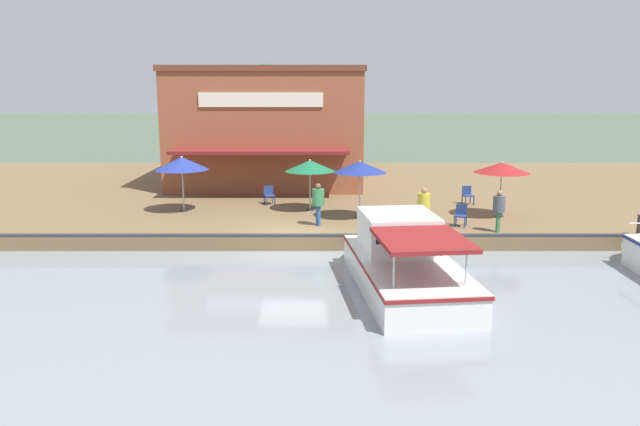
# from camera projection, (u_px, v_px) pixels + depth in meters

# --- Properties ---
(ground_plane) EXTENTS (220.00, 220.00, 0.00)m
(ground_plane) POSITION_uv_depth(u_px,v_px,m) (293.00, 253.00, 22.87)
(ground_plane) COLOR #4C5B47
(quay_deck) EXTENTS (22.00, 56.00, 0.60)m
(quay_deck) POSITION_uv_depth(u_px,v_px,m) (302.00, 194.00, 33.58)
(quay_deck) COLOR brown
(quay_deck) RESTS_ON ground
(quay_edge_fender) EXTENTS (0.20, 50.40, 0.10)m
(quay_edge_fender) POSITION_uv_depth(u_px,v_px,m) (293.00, 235.00, 22.84)
(quay_edge_fender) COLOR #2D2D33
(quay_edge_fender) RESTS_ON quay_deck
(waterfront_restaurant) EXTENTS (11.81, 10.37, 6.41)m
(waterfront_restaurant) POSITION_uv_depth(u_px,v_px,m) (269.00, 125.00, 35.68)
(waterfront_restaurant) COLOR brown
(waterfront_restaurant) RESTS_ON quay_deck
(patio_umbrella_by_entrance) EXTENTS (2.29, 2.29, 2.34)m
(patio_umbrella_by_entrance) POSITION_uv_depth(u_px,v_px,m) (502.00, 168.00, 25.88)
(patio_umbrella_by_entrance) COLOR #B7B7B7
(patio_umbrella_by_entrance) RESTS_ON quay_deck
(patio_umbrella_back_row) EXTENTS (2.29, 2.29, 2.44)m
(patio_umbrella_back_row) POSITION_uv_depth(u_px,v_px,m) (182.00, 163.00, 26.97)
(patio_umbrella_back_row) COLOR #B7B7B7
(patio_umbrella_back_row) RESTS_ON quay_deck
(patio_umbrella_near_quay_edge) EXTENTS (2.18, 2.18, 2.43)m
(patio_umbrella_near_quay_edge) POSITION_uv_depth(u_px,v_px,m) (360.00, 167.00, 25.52)
(patio_umbrella_near_quay_edge) COLOR #B7B7B7
(patio_umbrella_near_quay_edge) RESTS_ON quay_deck
(patio_umbrella_far_corner) EXTENTS (2.18, 2.18, 2.27)m
(patio_umbrella_far_corner) POSITION_uv_depth(u_px,v_px,m) (310.00, 166.00, 27.20)
(patio_umbrella_far_corner) COLOR #B7B7B7
(patio_umbrella_far_corner) RESTS_ON quay_deck
(cafe_chair_mid_patio) EXTENTS (0.51, 0.51, 0.85)m
(cafe_chair_mid_patio) POSITION_uv_depth(u_px,v_px,m) (468.00, 194.00, 28.92)
(cafe_chair_mid_patio) COLOR navy
(cafe_chair_mid_patio) RESTS_ON quay_deck
(cafe_chair_beside_entrance) EXTENTS (0.56, 0.56, 0.85)m
(cafe_chair_beside_entrance) POSITION_uv_depth(u_px,v_px,m) (269.00, 194.00, 28.95)
(cafe_chair_beside_entrance) COLOR navy
(cafe_chair_beside_entrance) RESTS_ON quay_deck
(cafe_chair_under_first_umbrella) EXTENTS (0.57, 0.57, 0.85)m
(cafe_chair_under_first_umbrella) POSITION_uv_depth(u_px,v_px,m) (461.00, 214.00, 24.44)
(cafe_chair_under_first_umbrella) COLOR navy
(cafe_chair_under_first_umbrella) RESTS_ON quay_deck
(person_mid_patio) EXTENTS (0.48, 0.48, 1.69)m
(person_mid_patio) POSITION_uv_depth(u_px,v_px,m) (318.00, 199.00, 24.44)
(person_mid_patio) COLOR #2D5193
(person_mid_patio) RESTS_ON quay_deck
(person_at_quay_edge) EXTENTS (0.45, 0.45, 1.59)m
(person_at_quay_edge) POSITION_uv_depth(u_px,v_px,m) (499.00, 206.00, 23.39)
(person_at_quay_edge) COLOR #337547
(person_at_quay_edge) RESTS_ON quay_deck
(person_near_entrance) EXTENTS (0.47, 0.47, 1.66)m
(person_near_entrance) POSITION_uv_depth(u_px,v_px,m) (424.00, 204.00, 23.60)
(person_near_entrance) COLOR #4C4C56
(person_near_entrance) RESTS_ON quay_deck
(motorboat_nearest_quay) EXTENTS (7.99, 3.49, 2.11)m
(motorboat_nearest_quay) POSITION_uv_depth(u_px,v_px,m) (400.00, 259.00, 19.08)
(motorboat_nearest_quay) COLOR white
(motorboat_nearest_quay) RESTS_ON river_water
(mooring_post) EXTENTS (0.22, 0.22, 0.76)m
(mooring_post) POSITION_uv_depth(u_px,v_px,m) (640.00, 225.00, 23.02)
(mooring_post) COLOR #473323
(mooring_post) RESTS_ON quay_deck
(tree_upstream_bank) EXTENTS (4.41, 4.20, 6.80)m
(tree_upstream_bank) POSITION_uv_depth(u_px,v_px,m) (263.00, 98.00, 41.09)
(tree_upstream_bank) COLOR brown
(tree_upstream_bank) RESTS_ON quay_deck
(tree_downstream_bank) EXTENTS (4.54, 4.32, 6.73)m
(tree_downstream_bank) POSITION_uv_depth(u_px,v_px,m) (237.00, 100.00, 41.19)
(tree_downstream_bank) COLOR brown
(tree_downstream_bank) RESTS_ON quay_deck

